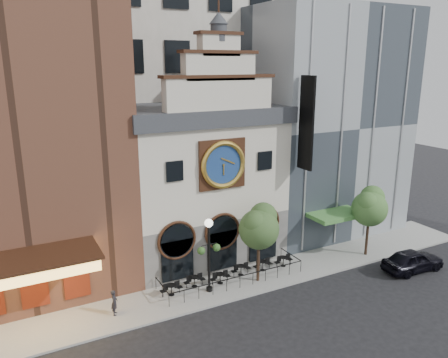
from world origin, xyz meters
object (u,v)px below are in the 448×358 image
at_px(bistro_1, 194,281).
at_px(pedestrian, 114,302).
at_px(bistro_4, 263,265).
at_px(tree_left, 259,226).
at_px(tree_right, 370,206).
at_px(lamppost, 209,247).
at_px(bistro_2, 220,277).
at_px(car_right, 413,260).
at_px(bistro_0, 171,289).
at_px(bistro_3, 241,269).
at_px(bistro_5, 283,261).

height_order(bistro_1, pedestrian, pedestrian).
bearing_deg(bistro_4, tree_left, -134.36).
bearing_deg(tree_right, bistro_1, 174.03).
distance_m(bistro_4, lamppost, 5.78).
bearing_deg(bistro_2, bistro_4, 4.64).
xyz_separation_m(bistro_2, car_right, (14.18, -4.78, 0.24)).
bearing_deg(tree_right, bistro_0, 175.89).
relative_size(bistro_2, bistro_3, 1.00).
bearing_deg(car_right, bistro_1, 75.56).
xyz_separation_m(bistro_4, lamppost, (-4.96, -0.90, 2.82)).
bearing_deg(lamppost, bistro_3, 17.78).
bearing_deg(bistro_2, car_right, -18.64).
bearing_deg(car_right, bistro_2, 74.96).
relative_size(bistro_2, tree_left, 0.27).
distance_m(bistro_2, bistro_4, 3.83).
distance_m(bistro_1, bistro_4, 5.64).
distance_m(car_right, pedestrian, 22.30).
relative_size(bistro_3, pedestrian, 0.95).
relative_size(car_right, lamppost, 0.95).
bearing_deg(bistro_1, bistro_5, -1.84).
bearing_deg(lamppost, bistro_1, 123.46).
height_order(bistro_0, car_right, car_right).
bearing_deg(bistro_5, bistro_3, 176.40).
distance_m(bistro_5, tree_right, 8.39).
bearing_deg(tree_left, bistro_4, 45.64).
height_order(bistro_3, lamppost, lamppost).
bearing_deg(bistro_4, bistro_5, -3.79).
bearing_deg(bistro_4, pedestrian, -176.05).
bearing_deg(bistro_5, bistro_2, -178.08).
distance_m(bistro_2, car_right, 14.97).
relative_size(bistro_0, bistro_2, 1.00).
relative_size(bistro_2, bistro_4, 1.00).
relative_size(bistro_3, bistro_5, 1.00).
distance_m(bistro_4, tree_right, 10.04).
bearing_deg(tree_left, bistro_5, 19.20).
bearing_deg(bistro_0, car_right, -15.21).
height_order(bistro_1, tree_right, tree_right).
distance_m(pedestrian, lamppost, 7.00).
height_order(car_right, pedestrian, pedestrian).
bearing_deg(lamppost, tree_left, -3.84).
bearing_deg(pedestrian, bistro_1, -62.46).
relative_size(bistro_1, bistro_4, 1.00).
bearing_deg(car_right, tree_left, 74.62).
height_order(car_right, tree_left, tree_left).
bearing_deg(pedestrian, car_right, -82.41).
height_order(bistro_2, car_right, car_right).
bearing_deg(pedestrian, bistro_3, -65.94).
bearing_deg(tree_left, bistro_1, 164.41).
distance_m(bistro_0, car_right, 18.53).
distance_m(bistro_3, tree_left, 4.03).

